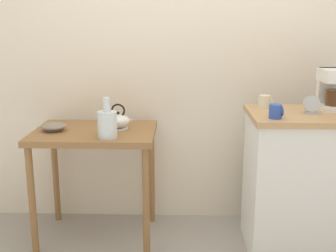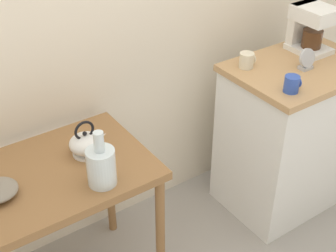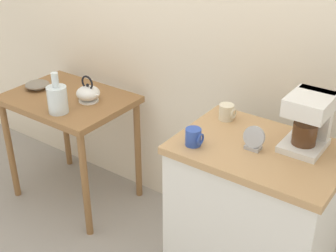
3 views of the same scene
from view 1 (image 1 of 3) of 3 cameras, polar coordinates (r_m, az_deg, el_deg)
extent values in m
plane|color=gray|center=(2.99, 2.41, -15.44)|extent=(8.00, 8.00, 0.00)
cube|color=beige|center=(3.09, 4.49, 12.65)|extent=(4.40, 0.10, 2.80)
cube|color=olive|center=(2.83, -9.86, -0.93)|extent=(0.79, 0.59, 0.04)
cylinder|color=olive|center=(2.82, -17.80, -9.76)|extent=(0.04, 0.04, 0.73)
cylinder|color=olive|center=(2.67, -2.96, -10.42)|extent=(0.04, 0.04, 0.73)
cylinder|color=olive|center=(3.27, -14.89, -6.27)|extent=(0.04, 0.04, 0.73)
cylinder|color=olive|center=(3.14, -2.21, -6.62)|extent=(0.04, 0.04, 0.73)
cube|color=white|center=(2.90, 18.05, -7.54)|extent=(0.74, 0.52, 0.88)
cube|color=tan|center=(2.77, 18.75, 1.33)|extent=(0.77, 0.55, 0.04)
cylinder|color=gray|center=(2.87, -15.07, -0.53)|extent=(0.07, 0.07, 0.01)
ellipsoid|color=gray|center=(2.86, -15.10, -0.03)|extent=(0.16, 0.16, 0.04)
cylinder|color=white|center=(2.83, -6.66, -0.31)|extent=(0.13, 0.13, 0.01)
ellipsoid|color=white|center=(2.82, -6.69, 0.66)|extent=(0.15, 0.15, 0.09)
cone|color=white|center=(2.81, -5.27, 0.74)|extent=(0.07, 0.03, 0.05)
sphere|color=black|center=(2.80, -6.72, 1.75)|extent=(0.02, 0.02, 0.02)
torus|color=black|center=(2.80, -6.73, 2.07)|extent=(0.09, 0.01, 0.09)
cylinder|color=silver|center=(2.61, -8.17, 0.16)|extent=(0.12, 0.12, 0.16)
cylinder|color=silver|center=(2.58, -8.26, 2.87)|extent=(0.04, 0.04, 0.09)
cube|color=white|center=(2.91, 21.31, 2.36)|extent=(0.18, 0.22, 0.03)
cube|color=white|center=(2.97, 20.97, 4.87)|extent=(0.16, 0.05, 0.26)
cube|color=white|center=(2.88, 21.66, 6.36)|extent=(0.18, 0.22, 0.08)
cylinder|color=#4C2D19|center=(2.89, 21.48, 3.59)|extent=(0.11, 0.11, 0.10)
cylinder|color=beige|center=(2.84, 12.85, 3.23)|extent=(0.08, 0.08, 0.08)
torus|color=beige|center=(2.85, 13.65, 3.21)|extent=(0.01, 0.06, 0.06)
cylinder|color=#2D4CAD|center=(2.54, 14.24, 1.91)|extent=(0.07, 0.07, 0.08)
torus|color=#2D4CAD|center=(2.54, 15.09, 1.90)|extent=(0.01, 0.06, 0.06)
cube|color=#B2B5BA|center=(2.72, 18.64, 1.72)|extent=(0.07, 0.05, 0.02)
cylinder|color=#B2B5BA|center=(2.71, 18.72, 2.84)|extent=(0.10, 0.05, 0.10)
cylinder|color=black|center=(2.71, 18.74, 2.83)|extent=(0.09, 0.03, 0.08)
camera|label=2|loc=(1.65, -47.88, 31.00)|focal=51.25mm
camera|label=3|loc=(1.82, 66.44, 22.68)|focal=48.97mm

